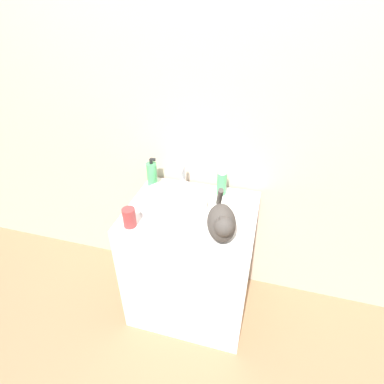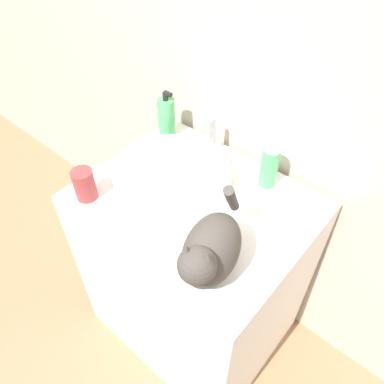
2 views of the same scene
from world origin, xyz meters
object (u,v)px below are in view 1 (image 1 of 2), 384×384
Objects in this scene: cat at (222,223)px; cup at (129,218)px; soap_bottle at (152,174)px; spray_bottle at (222,181)px.

cat reaches higher than cup.
cup is (0.04, -0.42, -0.03)m from soap_bottle.
spray_bottle is at bearing 46.77° from cup.
soap_bottle reaches higher than spray_bottle.
spray_bottle is at bearing 174.62° from cat.
soap_bottle is 1.79× the size of cup.
cat is 1.71× the size of soap_bottle.
cat is 3.05× the size of cup.
cup is at bearing -101.73° from cat.
cup is (-0.48, -0.03, -0.04)m from cat.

